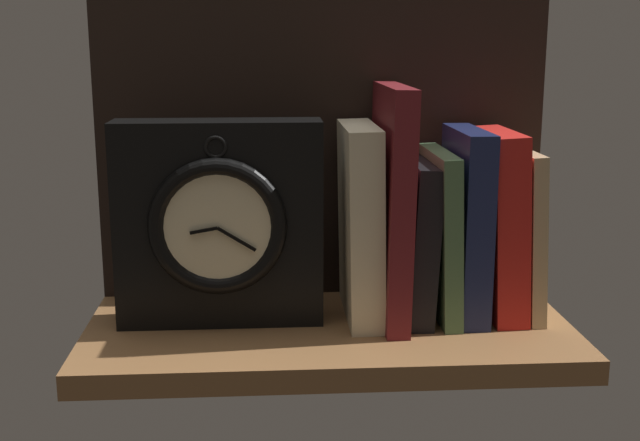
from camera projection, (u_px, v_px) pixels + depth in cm
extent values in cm
cube|color=brown|center=(329.00, 334.00, 88.35)|extent=(52.25, 24.59, 2.50)
cube|color=black|center=(322.00, 138.00, 95.29)|extent=(52.25, 1.20, 37.54)
cube|color=beige|center=(360.00, 222.00, 88.61)|extent=(4.06, 14.04, 21.33)
cube|color=maroon|center=(391.00, 203.00, 88.37)|extent=(2.88, 16.72, 25.47)
cube|color=black|center=(416.00, 239.00, 89.46)|extent=(3.45, 13.11, 17.37)
cube|color=#476B44|center=(440.00, 234.00, 89.51)|extent=(2.71, 13.88, 18.45)
cube|color=#192147|center=(466.00, 223.00, 89.43)|extent=(3.10, 13.16, 20.70)
cube|color=red|center=(498.00, 224.00, 89.70)|extent=(4.54, 12.53, 20.60)
cube|color=tan|center=(523.00, 232.00, 90.11)|extent=(2.49, 12.06, 18.47)
cube|color=black|center=(219.00, 223.00, 86.78)|extent=(21.93, 5.77, 21.93)
torus|color=black|center=(218.00, 227.00, 83.51)|extent=(14.43, 1.77, 14.43)
cylinder|color=beige|center=(218.00, 227.00, 83.51)|extent=(11.64, 0.60, 11.64)
cube|color=black|center=(204.00, 231.00, 82.98)|extent=(2.86, 0.30, 0.78)
cube|color=black|center=(237.00, 239.00, 83.42)|extent=(4.02, 0.30, 2.67)
torus|color=black|center=(216.00, 147.00, 82.08)|extent=(2.44, 0.44, 2.44)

